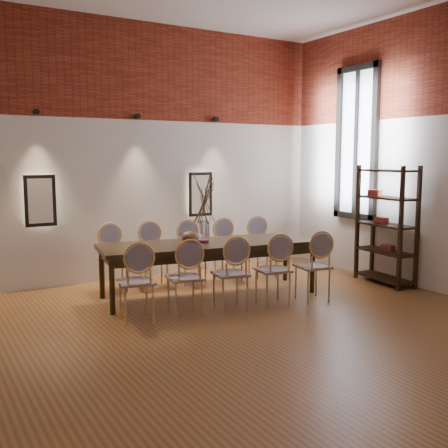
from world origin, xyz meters
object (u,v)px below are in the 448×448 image
chair_near_a (136,282)px  chair_far_c (192,253)px  chair_far_e (263,248)px  shelving_rack (386,225)px  dining_table (209,269)px  chair_near_e (313,266)px  chair_far_b (154,256)px  book (195,241)px  chair_far_a (113,259)px  vase (204,232)px  chair_near_b (185,277)px  chair_near_d (273,270)px  bowl (190,238)px  chair_near_c (230,273)px  chair_far_d (228,250)px

chair_near_a → chair_far_c: bearing=51.8°
chair_far_e → shelving_rack: shelving_rack is taller
chair_far_c → chair_far_e: size_ratio=1.00×
dining_table → chair_far_e: 1.42m
chair_near_e → chair_far_e: size_ratio=1.00×
chair_far_b → book: 0.82m
chair_near_a → book: (1.16, 0.72, 0.30)m
book → chair_far_a: bearing=139.8°
book → vase: bearing=-64.0°
chair_near_e → shelving_rack: size_ratio=0.52×
chair_near_a → dining_table: bearing=32.4°
chair_far_a → chair_far_c: (1.18, -0.19, 0.00)m
chair_near_b → shelving_rack: size_ratio=0.52×
chair_near_a → chair_near_d: bearing=-0.0°
chair_near_e → bowl: size_ratio=3.92×
chair_near_c → bowl: (-0.17, 0.75, 0.37)m
chair_near_a → shelving_rack: bearing=6.3°
chair_far_b → dining_table: bearing=128.2°
dining_table → book: size_ratio=11.52×
chair_near_d → chair_far_a: (-1.54, 1.78, 0.00)m
chair_near_c → chair_near_d: size_ratio=1.00×
vase → bowl: size_ratio=1.25×
chair_near_e → chair_far_b: bearing=139.7°
vase → chair_near_b: bearing=-133.7°
chair_near_e → vase: (-1.14, 0.95, 0.43)m
dining_table → chair_near_c: chair_near_c is taller
chair_far_d → chair_near_c: bearing=68.5°
shelving_rack → chair_near_d: bearing=-171.8°
dining_table → chair_far_a: (-1.07, 0.94, 0.09)m
chair_near_d → chair_near_e: bearing=0.0°
bowl → shelving_rack: 3.04m
chair_near_d → chair_far_e: bearing=68.5°
chair_near_c → chair_near_e: bearing=-0.0°
chair_far_d → chair_far_b: bearing=0.0°
chair_near_b → chair_near_c: same height
chair_far_e → shelving_rack: bearing=144.8°
dining_table → chair_near_d: (0.47, -0.84, 0.09)m
book → bowl: bearing=-133.0°
chair_near_c → chair_near_d: (0.59, -0.09, 0.00)m
chair_near_d → book: size_ratio=3.62×
chair_near_b → chair_near_c: size_ratio=1.00×
chair_near_b → chair_far_e: same height
vase → shelving_rack: (2.73, -0.76, 0.00)m
chair_near_d → vase: (-0.54, 0.86, 0.43)m
chair_near_a → chair_near_b: (0.59, -0.09, 0.00)m
chair_far_d → shelving_rack: 2.44m
chair_near_d → chair_far_a: size_ratio=1.00×
chair_near_b → chair_far_a: same height
chair_near_a → chair_far_d: 2.36m
chair_far_b → book: (0.33, -0.69, 0.30)m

